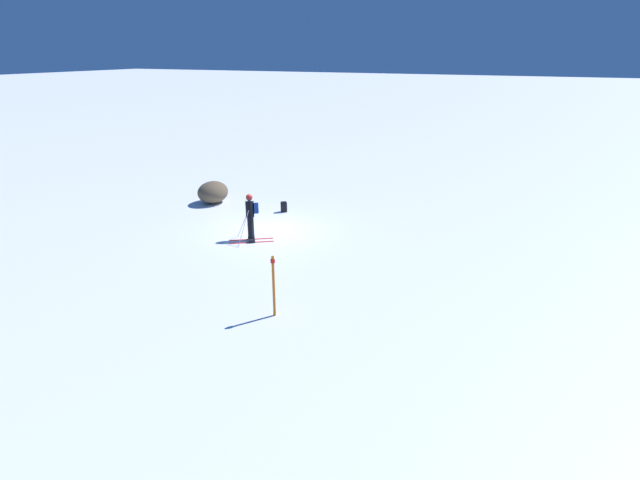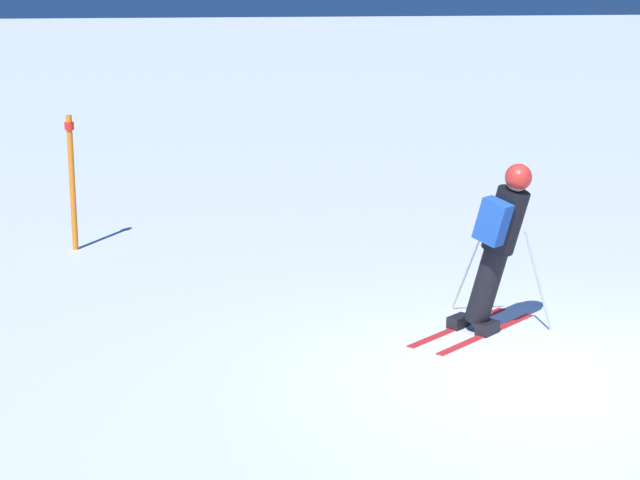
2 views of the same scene
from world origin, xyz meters
name	(u,v)px [view 1 (image 1 of 2)]	position (x,y,z in m)	size (l,w,h in m)	color
ground_plane	(268,231)	(0.00, 0.00, 0.00)	(300.00, 300.00, 0.00)	white
skier	(251,214)	(1.11, -0.14, 1.05)	(1.52, 1.74, 1.89)	red
spare_backpack	(284,207)	(-2.67, -0.67, 0.24)	(0.35, 0.37, 0.50)	black
exposed_boulder_0	(213,192)	(-2.54, -4.69, 0.55)	(1.69, 1.44, 1.10)	brown
trail_marker	(274,283)	(6.32, 3.88, 1.04)	(0.13, 0.13, 1.89)	orange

